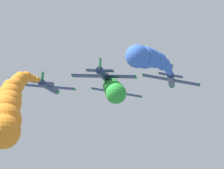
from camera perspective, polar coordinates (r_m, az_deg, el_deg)
name	(u,v)px	position (r m, az deg, el deg)	size (l,w,h in m)	color
airplane_lead	(117,92)	(93.70, 0.59, -0.89)	(9.46, 10.35, 2.91)	navy
smoke_trail_lead	(113,89)	(73.11, 0.09, -0.46)	(4.87, 19.82, 5.60)	green
airplane_left_inner	(49,87)	(85.72, -7.18, -0.24)	(9.55, 10.35, 2.53)	navy
smoke_trail_left_inner	(10,105)	(57.67, -11.49, -2.27)	(7.02, 29.06, 12.09)	orange
airplane_right_inner	(171,80)	(83.22, 6.72, 0.53)	(9.44, 10.35, 2.97)	navy
smoke_trail_right_inner	(151,59)	(61.64, 4.38, 2.86)	(5.07, 21.32, 3.68)	blue
airplane_left_outer	(105,76)	(73.78, -0.85, 0.96)	(9.57, 10.35, 2.34)	navy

